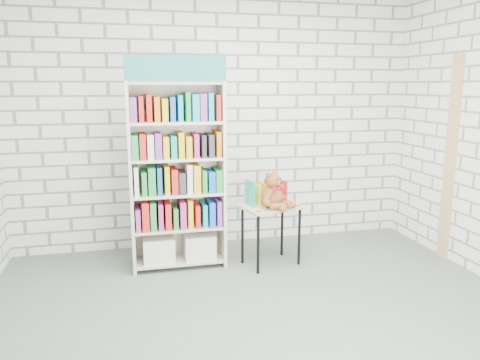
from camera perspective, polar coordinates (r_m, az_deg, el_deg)
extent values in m
plane|color=#4E5B4D|center=(3.76, 3.44, -17.11)|extent=(4.50, 4.50, 0.00)
cube|color=silver|center=(5.26, -2.73, 7.13)|extent=(4.50, 0.02, 2.80)
cube|color=silver|center=(1.57, 25.85, -4.56)|extent=(4.50, 0.02, 2.80)
cube|color=beige|center=(4.59, -13.18, 0.13)|extent=(0.03, 0.36, 1.84)
cube|color=beige|center=(4.68, -2.25, 0.63)|extent=(0.03, 0.36, 1.84)
cube|color=beige|center=(4.78, -7.87, 0.76)|extent=(0.92, 0.02, 1.84)
cube|color=teal|center=(4.36, -7.80, 13.36)|extent=(0.92, 0.02, 0.22)
cube|color=beige|center=(4.85, -7.39, -9.61)|extent=(0.86, 0.34, 0.03)
cube|color=beige|center=(4.74, -7.50, -5.69)|extent=(0.86, 0.34, 0.03)
cube|color=beige|center=(4.65, -7.61, -1.59)|extent=(0.86, 0.34, 0.03)
cube|color=beige|center=(4.58, -7.73, 2.64)|extent=(0.86, 0.34, 0.03)
cube|color=beige|center=(4.54, -7.85, 6.97)|extent=(0.86, 0.34, 0.03)
cube|color=beige|center=(4.53, -7.97, 11.61)|extent=(0.86, 0.34, 0.03)
cube|color=silver|center=(4.79, -9.89, -8.24)|extent=(0.31, 0.30, 0.25)
cube|color=silver|center=(4.83, -5.00, -7.95)|extent=(0.31, 0.30, 0.25)
cube|color=yellow|center=(4.69, -7.53, -4.14)|extent=(0.86, 0.30, 0.25)
cube|color=blue|center=(4.61, -7.64, 0.02)|extent=(0.86, 0.30, 0.25)
cube|color=green|center=(4.55, -7.76, 4.30)|extent=(0.86, 0.30, 0.25)
cube|color=orange|center=(4.52, -7.88, 8.67)|extent=(0.86, 0.30, 0.25)
cube|color=tan|center=(4.70, 3.81, -3.26)|extent=(0.66, 0.54, 0.03)
cylinder|color=black|center=(4.54, 2.22, -7.85)|extent=(0.03, 0.03, 0.59)
cylinder|color=black|center=(4.79, 0.30, -6.79)|extent=(0.03, 0.03, 0.59)
cylinder|color=black|center=(4.80, 7.23, -6.86)|extent=(0.03, 0.03, 0.59)
cylinder|color=black|center=(5.04, 5.15, -5.92)|extent=(0.03, 0.03, 0.59)
cylinder|color=black|center=(4.46, 2.30, -3.93)|extent=(0.04, 0.04, 0.01)
cylinder|color=black|center=(4.71, 7.18, -3.16)|extent=(0.04, 0.04, 0.01)
cube|color=teal|center=(4.65, 1.20, -1.73)|extent=(0.06, 0.17, 0.24)
cube|color=yellow|center=(4.68, 2.02, -1.62)|extent=(0.06, 0.17, 0.24)
cube|color=orange|center=(4.72, 2.83, -1.52)|extent=(0.06, 0.17, 0.24)
cube|color=black|center=(4.76, 3.63, -1.41)|extent=(0.06, 0.17, 0.24)
cube|color=white|center=(4.81, 4.41, -1.31)|extent=(0.06, 0.17, 0.24)
cube|color=red|center=(4.85, 5.17, -1.21)|extent=(0.06, 0.17, 0.24)
ellipsoid|color=brown|center=(4.59, 3.96, -2.04)|extent=(0.22, 0.18, 0.22)
sphere|color=brown|center=(4.56, 4.04, -0.04)|extent=(0.15, 0.15, 0.15)
sphere|color=brown|center=(4.51, 3.50, 0.64)|extent=(0.06, 0.06, 0.06)
sphere|color=brown|center=(4.60, 4.27, 0.86)|extent=(0.06, 0.06, 0.06)
sphere|color=brown|center=(4.53, 4.70, -0.38)|extent=(0.06, 0.06, 0.06)
sphere|color=black|center=(4.50, 4.54, 0.07)|extent=(0.02, 0.02, 0.02)
sphere|color=black|center=(4.54, 4.90, 0.18)|extent=(0.02, 0.02, 0.02)
sphere|color=black|center=(4.51, 5.00, -0.36)|extent=(0.02, 0.02, 0.02)
cylinder|color=brown|center=(4.49, 3.44, -1.96)|extent=(0.13, 0.08, 0.15)
cylinder|color=brown|center=(4.67, 4.90, -1.46)|extent=(0.09, 0.13, 0.15)
sphere|color=brown|center=(4.47, 3.38, -2.83)|extent=(0.06, 0.06, 0.06)
sphere|color=brown|center=(4.70, 5.24, -2.15)|extent=(0.06, 0.06, 0.06)
cylinder|color=brown|center=(4.50, 4.68, -3.21)|extent=(0.17, 0.14, 0.09)
cylinder|color=brown|center=(4.61, 5.50, -2.89)|extent=(0.12, 0.18, 0.09)
sphere|color=brown|center=(4.45, 5.30, -3.48)|extent=(0.07, 0.07, 0.07)
sphere|color=brown|center=(4.59, 6.43, -3.02)|extent=(0.07, 0.07, 0.07)
cone|color=red|center=(4.51, 4.41, -1.10)|extent=(0.08, 0.08, 0.06)
cone|color=red|center=(4.57, 4.89, -0.94)|extent=(0.08, 0.08, 0.06)
sphere|color=red|center=(4.54, 4.69, -1.02)|extent=(0.03, 0.03, 0.03)
cube|color=tan|center=(5.26, 24.26, 2.28)|extent=(0.05, 0.12, 2.10)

